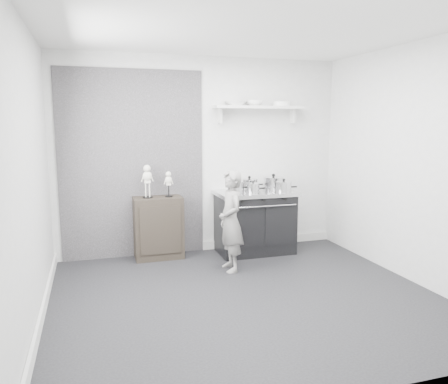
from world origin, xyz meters
The scene contains 16 objects.
ground centered at (0.00, 0.00, 0.00)m, with size 4.00×4.00×0.00m, color black.
room_shell centered at (-0.09, 0.15, 1.64)m, with size 4.02×3.62×2.71m.
wall_shelf centered at (0.80, 1.68, 2.01)m, with size 1.30×0.26×0.24m.
stove centered at (0.68, 1.48, 0.44)m, with size 1.08×0.68×0.87m.
side_cabinet centered at (-0.66, 1.61, 0.42)m, with size 0.64×0.37×0.83m, color black.
child centered at (0.12, 0.84, 0.62)m, with size 0.45×0.30×1.24m, color slate.
pot_front_left centered at (0.35, 1.38, 0.95)m, with size 0.31×0.22×0.20m.
pot_back_left centered at (0.63, 1.59, 0.95)m, with size 0.32×0.24×0.20m.
pot_back_right centered at (1.00, 1.58, 0.96)m, with size 0.37×0.28×0.22m.
pot_front_right centered at (1.01, 1.27, 0.95)m, with size 0.31×0.22×0.19m.
pot_front_center centered at (0.58, 1.32, 0.94)m, with size 0.26×0.18×0.17m.
skeleton_full centered at (-0.79, 1.61, 1.08)m, with size 0.14×0.09×0.50m, color silver, non-canonical shape.
skeleton_torso centered at (-0.51, 1.61, 1.02)m, with size 0.11×0.07×0.39m, color silver, non-canonical shape.
bowl_large centered at (0.45, 1.67, 2.07)m, with size 0.28×0.28×0.07m, color white.
bowl_small centered at (0.73, 1.67, 2.08)m, with size 0.23×0.23×0.07m, color white.
plate_stack centered at (1.14, 1.67, 2.07)m, with size 0.25×0.25×0.06m, color white.
Camera 1 is at (-1.49, -4.10, 1.82)m, focal length 35.00 mm.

